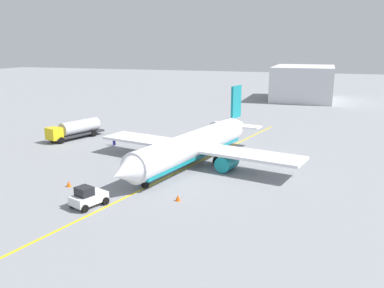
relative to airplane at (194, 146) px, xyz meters
The scene contains 9 objects.
ground_plane 2.71m from the airplane, 12.34° to the right, with size 400.00×400.00×0.00m, color gray.
airplane is the anchor object (origin of this frame).
fuel_tanker 26.15m from the airplane, 108.91° to the right, with size 11.07×5.69×3.15m.
pushback_tug 18.55m from the airplane, 17.43° to the right, with size 4.07×3.33×2.20m.
refueling_worker 17.13m from the airplane, 111.43° to the right, with size 0.58×0.63×1.71m.
safety_cone_nose 13.72m from the airplane, 11.11° to the left, with size 0.59×0.59×0.66m, color #F2590F.
safety_cone_wingtip 17.32m from the airplane, 39.79° to the right, with size 0.61×0.61×0.67m, color #F2590F.
distant_hangar 75.84m from the airplane, behind, with size 24.05×17.36×9.97m.
taxi_line_marking 2.70m from the airplane, 12.34° to the right, with size 62.63×0.30×0.01m, color yellow.
Camera 1 is at (50.31, 16.83, 16.03)m, focal length 37.78 mm.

